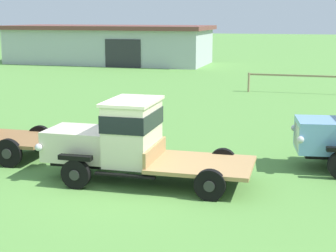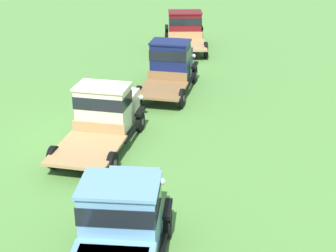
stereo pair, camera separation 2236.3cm
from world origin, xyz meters
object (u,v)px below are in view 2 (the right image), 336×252
vintage_truck_second_in_line (171,64)px  vintage_truck_midrow_center (105,112)px  vintage_truck_far_side (119,231)px  vintage_truck_foreground_near (185,28)px

vintage_truck_second_in_line → vintage_truck_midrow_center: vintage_truck_second_in_line is taller
vintage_truck_midrow_center → vintage_truck_far_side: 7.43m
vintage_truck_foreground_near → vintage_truck_far_side: bearing=7.5°
vintage_truck_second_in_line → vintage_truck_midrow_center: (6.08, -1.05, -0.10)m
vintage_truck_second_in_line → vintage_truck_far_side: vintage_truck_second_in_line is taller
vintage_truck_foreground_near → vintage_truck_far_side: vintage_truck_far_side is taller
vintage_truck_foreground_near → vintage_truck_far_side: size_ratio=1.02×
vintage_truck_foreground_near → vintage_truck_midrow_center: size_ratio=1.01×
vintage_truck_midrow_center → vintage_truck_far_side: size_ratio=1.00×
vintage_truck_foreground_near → vintage_truck_far_side: 20.61m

